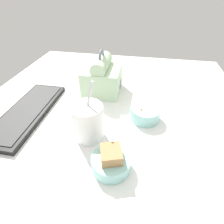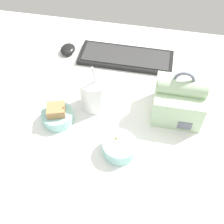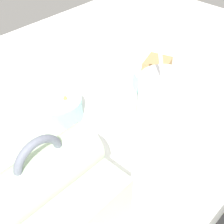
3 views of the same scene
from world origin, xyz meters
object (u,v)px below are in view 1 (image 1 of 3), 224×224
object	(u,v)px
bento_bowl_sandwich	(111,161)
lunch_bag	(102,77)
keyboard	(27,112)
bento_bowl_snacks	(145,113)
soup_cup	(88,121)

from	to	relation	value
bento_bowl_sandwich	lunch_bag	bearing A→B (deg)	16.13
lunch_bag	bento_bowl_sandwich	distance (cm)	41.15
keyboard	bento_bowl_snacks	distance (cm)	44.20
soup_cup	bento_bowl_sandwich	xyz separation A→B (cm)	(-10.67, -9.28, -3.54)
soup_cup	bento_bowl_snacks	size ratio (longest dim) A/B	1.87
soup_cup	bento_bowl_sandwich	size ratio (longest dim) A/B	1.87
soup_cup	bento_bowl_sandwich	distance (cm)	14.58
keyboard	soup_cup	world-z (taller)	soup_cup
soup_cup	bento_bowl_sandwich	world-z (taller)	soup_cup
lunch_bag	bento_bowl_snacks	size ratio (longest dim) A/B	1.78
bento_bowl_sandwich	bento_bowl_snacks	bearing A→B (deg)	-19.70
lunch_bag	bento_bowl_snacks	bearing A→B (deg)	-130.28
keyboard	soup_cup	xyz separation A→B (cm)	(-6.98, -26.44, 5.18)
keyboard	lunch_bag	bearing A→B (deg)	-48.32
bento_bowl_sandwich	bento_bowl_snacks	distance (cm)	24.19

